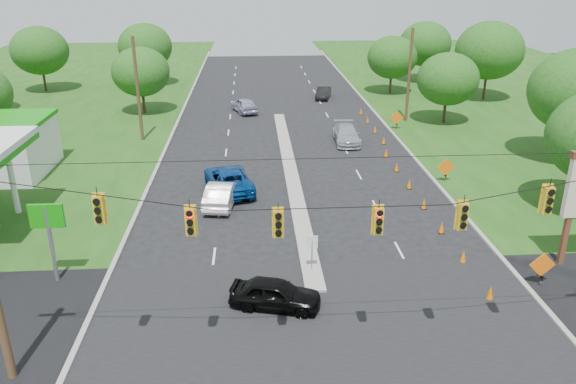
{
  "coord_description": "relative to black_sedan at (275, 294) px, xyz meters",
  "views": [
    {
      "loc": [
        -2.84,
        -18.55,
        14.31
      ],
      "look_at": [
        -0.93,
        9.97,
        2.8
      ],
      "focal_mm": 35.0,
      "sensor_mm": 36.0,
      "label": 1
    }
  ],
  "objects": [
    {
      "name": "cone_4",
      "position": [
        9.92,
        13.98,
        -0.35
      ],
      "size": [
        0.32,
        0.32,
        0.7
      ],
      "primitive_type": "cone",
      "color": "#F76B00",
      "rests_on": "ground"
    },
    {
      "name": "curb_right",
      "position": [
        12.06,
        26.98,
        -0.7
      ],
      "size": [
        0.25,
        110.0,
        0.16
      ],
      "primitive_type": "cube",
      "color": "gray",
      "rests_on": "ground"
    },
    {
      "name": "tree_11",
      "position": [
        21.96,
        51.98,
        4.26
      ],
      "size": [
        6.72,
        6.72,
        7.84
      ],
      "color": "black",
      "rests_on": "ground"
    },
    {
      "name": "work_sign_0",
      "position": [
        12.76,
        0.98,
        0.4
      ],
      "size": [
        1.27,
        0.58,
        1.37
      ],
      "color": "black",
      "rests_on": "ground"
    },
    {
      "name": "tree_9",
      "position": [
        17.96,
        30.98,
        3.64
      ],
      "size": [
        5.88,
        5.88,
        6.86
      ],
      "color": "black",
      "rests_on": "ground"
    },
    {
      "name": "cone_8",
      "position": [
        10.52,
        27.98,
        -0.35
      ],
      "size": [
        0.32,
        0.32,
        0.7
      ],
      "primitive_type": "cone",
      "color": "#F76B00",
      "rests_on": "ground"
    },
    {
      "name": "cone_2",
      "position": [
        9.92,
        6.98,
        -0.35
      ],
      "size": [
        0.32,
        0.32,
        0.7
      ],
      "primitive_type": "cone",
      "color": "#F76B00",
      "rests_on": "ground"
    },
    {
      "name": "median_sign",
      "position": [
        1.96,
        2.98,
        0.77
      ],
      "size": [
        0.55,
        0.06,
        2.05
      ],
      "color": "gray",
      "rests_on": "ground"
    },
    {
      "name": "cone_9",
      "position": [
        10.52,
        31.48,
        -0.35
      ],
      "size": [
        0.32,
        0.32,
        0.7
      ],
      "primitive_type": "cone",
      "color": "#F76B00",
      "rests_on": "ground"
    },
    {
      "name": "work_sign_1",
      "position": [
        12.76,
        14.98,
        0.4
      ],
      "size": [
        1.27,
        0.58,
        1.37
      ],
      "color": "black",
      "rests_on": "ground"
    },
    {
      "name": "white_sedan",
      "position": [
        -2.91,
        12.01,
        0.08
      ],
      "size": [
        2.28,
        4.91,
        1.56
      ],
      "primitive_type": "imported",
      "rotation": [
        0.0,
        0.0,
        3.0
      ],
      "color": "white",
      "rests_on": "ground"
    },
    {
      "name": "tree_6",
      "position": [
        -14.04,
        51.98,
        4.26
      ],
      "size": [
        6.72,
        6.72,
        7.84
      ],
      "color": "black",
      "rests_on": "ground"
    },
    {
      "name": "cone_5",
      "position": [
        9.92,
        17.48,
        -0.35
      ],
      "size": [
        0.32,
        0.32,
        0.7
      ],
      "primitive_type": "cone",
      "color": "#F76B00",
      "rests_on": "ground"
    },
    {
      "name": "tree_5",
      "position": [
        -12.04,
        36.98,
        3.64
      ],
      "size": [
        5.88,
        5.88,
        6.86
      ],
      "color": "black",
      "rests_on": "ground"
    },
    {
      "name": "black_sedan",
      "position": [
        0.0,
        0.0,
        0.0
      ],
      "size": [
        4.37,
        2.62,
        1.39
      ],
      "primitive_type": "imported",
      "rotation": [
        0.0,
        0.0,
        1.32
      ],
      "color": "black",
      "rests_on": "ground"
    },
    {
      "name": "cone_7",
      "position": [
        10.52,
        24.48,
        -0.35
      ],
      "size": [
        0.32,
        0.32,
        0.7
      ],
      "primitive_type": "cone",
      "color": "#F76B00",
      "rests_on": "ground"
    },
    {
      "name": "cone_3",
      "position": [
        9.92,
        10.48,
        -0.35
      ],
      "size": [
        0.32,
        0.32,
        0.7
      ],
      "primitive_type": "cone",
      "color": "#F76B00",
      "rests_on": "ground"
    },
    {
      "name": "curb_left",
      "position": [
        -8.14,
        26.98,
        -0.7
      ],
      "size": [
        0.25,
        110.0,
        0.16
      ],
      "primitive_type": "cube",
      "color": "gray",
      "rests_on": "ground"
    },
    {
      "name": "median",
      "position": [
        1.96,
        17.98,
        -0.7
      ],
      "size": [
        1.0,
        34.0,
        0.18
      ],
      "primitive_type": "cube",
      "color": "gray",
      "rests_on": "ground"
    },
    {
      "name": "silver_car_oncoming",
      "position": [
        -1.59,
        36.75,
        0.08
      ],
      "size": [
        3.21,
        4.9,
        1.55
      ],
      "primitive_type": "imported",
      "rotation": [
        0.0,
        0.0,
        3.47
      ],
      "color": "#9593AF",
      "rests_on": "ground"
    },
    {
      "name": "dark_car_receding",
      "position": [
        7.58,
        42.91,
        -0.03
      ],
      "size": [
        2.37,
        4.29,
        1.34
      ],
      "primitive_type": "imported",
      "rotation": [
        0.0,
        0.0,
        -0.25
      ],
      "color": "black",
      "rests_on": "ground"
    },
    {
      "name": "tree_10",
      "position": [
        25.96,
        40.98,
        4.88
      ],
      "size": [
        7.56,
        7.56,
        8.82
      ],
      "color": "black",
      "rests_on": "ground"
    },
    {
      "name": "ground",
      "position": [
        1.96,
        -3.02,
        -0.7
      ],
      "size": [
        160.0,
        160.0,
        0.0
      ],
      "primitive_type": "plane",
      "color": "black",
      "rests_on": "ground"
    },
    {
      "name": "tree_4",
      "position": [
        -26.04,
        48.98,
        4.26
      ],
      "size": [
        6.72,
        6.72,
        7.84
      ],
      "color": "black",
      "rests_on": "ground"
    },
    {
      "name": "signal_span",
      "position": [
        1.91,
        -4.02,
        4.27
      ],
      "size": [
        25.6,
        0.32,
        9.0
      ],
      "color": "#422D1C",
      "rests_on": "ground"
    },
    {
      "name": "cone_6",
      "position": [
        9.92,
        20.98,
        -0.35
      ],
      "size": [
        0.32,
        0.32,
        0.7
      ],
      "primitive_type": "cone",
      "color": "#F76B00",
      "rests_on": "ground"
    },
    {
      "name": "utility_pole_far_left",
      "position": [
        -10.54,
        26.98,
        3.8
      ],
      "size": [
        0.28,
        0.28,
        9.0
      ],
      "primitive_type": "cylinder",
      "color": "#422D1C",
      "rests_on": "ground"
    },
    {
      "name": "cone_0",
      "position": [
        9.92,
        -0.02,
        -0.35
      ],
      "size": [
        0.32,
        0.32,
        0.7
      ],
      "primitive_type": "cone",
      "color": "#F76B00",
      "rests_on": "ground"
    },
    {
      "name": "silver_car_far",
      "position": [
        7.35,
        25.11,
        0.05
      ],
      "size": [
        2.29,
        5.22,
        1.49
      ],
      "primitive_type": "imported",
      "rotation": [
        0.0,
        0.0,
        -0.04
      ],
      "color": "#9CA0AA",
      "rests_on": "ground"
    },
    {
      "name": "blue_pickup",
      "position": [
        -2.53,
        14.45,
        0.13
      ],
      "size": [
        3.94,
        6.39,
        1.65
      ],
      "primitive_type": "imported",
      "rotation": [
        0.0,
        0.0,
        3.36
      ],
      "color": "navy",
      "rests_on": "ground"
    },
    {
      "name": "work_sign_2",
      "position": [
        12.76,
        28.98,
        0.4
      ],
      "size": [
        1.27,
        0.58,
        1.37
      ],
      "color": "black",
      "rests_on": "ground"
    },
    {
      "name": "utility_pole_far_right",
      "position": [
        14.46,
        31.98,
        3.8
      ],
      "size": [
        0.28,
        0.28,
        9.0
      ],
      "primitive_type": "cylinder",
      "color": "#422D1C",
      "rests_on": "ground"
    },
    {
      "name": "tree_12",
      "position": [
        15.96,
        44.98,
        3.64
      ],
      "size": [
        5.88,
        5.88,
        6.86
      ],
      "color": "black",
      "rests_on": "ground"
    },
    {
      "name": "cross_street",
      "position": [
        1.96,
        -3.02,
        -0.7
      ],
      "size": [
        160.0,
        14.0,
        0.02
      ],
      "primitive_type": "cube",
      "color": "black",
      "rests_on": "ground"
    },
    {
      "name": "cone_1",
      "position": [
        9.92,
        3.48,
        -0.35
      ],
      "size": [
        0.32,
        0.32,
        0.7
      ],
      "primitive_type": "cone",
      "color": "#F76B00",
      "rests_on": "ground"
    },
    {
      "name": "cone_10",
      "position": [
        10.52,
        34.98,
        -0.35
      ],
      "size": [
        0.32,
        0.32,
        0.7
      ],
      "primitive_type": "cone",
      "color": "#F76B00",
      "rests_on": "ground"
    }
  ]
}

